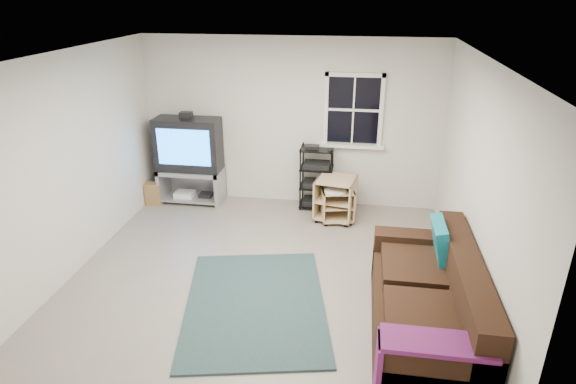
% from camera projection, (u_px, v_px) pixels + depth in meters
% --- Properties ---
extents(room, '(4.60, 4.62, 4.60)m').
position_uv_depth(room, '(353.00, 115.00, 7.21)').
color(room, gray).
rests_on(room, ground).
extents(tv_unit, '(1.01, 0.51, 1.49)m').
position_uv_depth(tv_unit, '(189.00, 154.00, 7.60)').
color(tv_unit, gray).
rests_on(tv_unit, ground).
extents(av_rack, '(0.51, 0.37, 1.02)m').
position_uv_depth(av_rack, '(316.00, 181.00, 7.53)').
color(av_rack, black).
rests_on(av_rack, ground).
extents(side_table_left, '(0.64, 0.64, 0.65)m').
position_uv_depth(side_table_left, '(336.00, 196.00, 7.22)').
color(side_table_left, tan).
rests_on(side_table_left, ground).
extents(side_table_right, '(0.55, 0.55, 0.53)m').
position_uv_depth(side_table_right, '(337.00, 202.00, 7.17)').
color(side_table_right, tan).
rests_on(side_table_right, ground).
extents(sofa, '(0.96, 2.17, 0.99)m').
position_uv_depth(sofa, '(428.00, 307.00, 4.73)').
color(sofa, black).
rests_on(sofa, ground).
extents(shag_rug, '(1.91, 2.35, 0.02)m').
position_uv_depth(shag_rug, '(255.00, 304.00, 5.32)').
color(shag_rug, '#2F2015').
rests_on(shag_rug, ground).
extents(paper_bag, '(0.26, 0.18, 0.36)m').
position_uv_depth(paper_bag, '(154.00, 194.00, 7.74)').
color(paper_bag, '#936642').
rests_on(paper_bag, ground).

